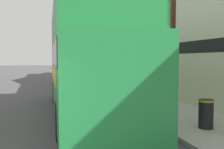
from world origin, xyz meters
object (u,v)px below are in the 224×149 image
Objects in this scene: tour_bus at (85,68)px; lamp_post_second at (98,45)px; litter_bin at (206,113)px; lamp_post_nearest at (153,23)px; parked_car_ahead_of_bus at (75,81)px.

lamp_post_second reaches higher than tour_bus.
lamp_post_nearest is at bearing 110.84° from litter_bin.
litter_bin is at bearing -69.16° from lamp_post_nearest.
tour_bus reaches higher than litter_bin.
parked_car_ahead_of_bus reaches higher than litter_bin.
litter_bin is at bearing -47.17° from tour_bus.
tour_bus is 8.67m from lamp_post_second.
tour_bus is 12.23× the size of litter_bin.
parked_car_ahead_of_bus is at bearing 99.32° from lamp_post_nearest.
litter_bin is (0.65, -11.84, -2.63)m from lamp_post_second.
lamp_post_nearest reaches higher than litter_bin.
lamp_post_nearest reaches higher than lamp_post_second.
parked_car_ahead_of_bus is at bearing -171.48° from lamp_post_second.
lamp_post_second is (1.71, 0.26, 2.53)m from parked_car_ahead_of_bus.
lamp_post_second is 12.15m from litter_bin.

